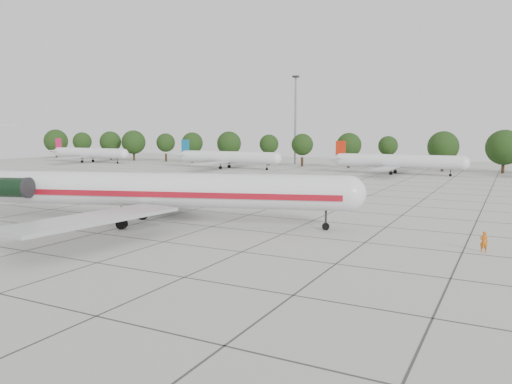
% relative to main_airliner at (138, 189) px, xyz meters
% --- Properties ---
extents(ground, '(260.00, 260.00, 0.00)m').
position_rel_main_airliner_xyz_m(ground, '(7.58, 2.44, -3.77)').
color(ground, '#B9B9B1').
rests_on(ground, ground).
extents(apron_joints, '(170.00, 170.00, 0.02)m').
position_rel_main_airliner_xyz_m(apron_joints, '(7.58, 17.44, -3.76)').
color(apron_joints, '#383838').
rests_on(apron_joints, ground).
extents(main_airliner, '(44.47, 33.96, 10.66)m').
position_rel_main_airliner_xyz_m(main_airliner, '(0.00, 0.00, 0.00)').
color(main_airliner, silver).
rests_on(main_airliner, ground).
extents(ground_crew, '(0.67, 0.48, 1.71)m').
position_rel_main_airliner_xyz_m(ground_crew, '(33.07, 3.56, -2.91)').
color(ground_crew, '#CD580C').
rests_on(ground_crew, ground).
extents(bg_airliner_a, '(28.24, 27.20, 7.40)m').
position_rel_main_airliner_xyz_m(bg_airliner_a, '(-81.58, 72.09, -0.86)').
color(bg_airliner_a, silver).
rests_on(bg_airliner_a, ground).
extents(bg_airliner_b, '(28.24, 27.20, 7.40)m').
position_rel_main_airliner_xyz_m(bg_airliner_b, '(-31.26, 70.68, -0.86)').
color(bg_airliner_b, silver).
rests_on(bg_airliner_b, ground).
extents(bg_airliner_c, '(28.24, 27.20, 7.40)m').
position_rel_main_airliner_xyz_m(bg_airliner_c, '(11.28, 73.90, -0.86)').
color(bg_airliner_c, silver).
rests_on(bg_airliner_c, ground).
extents(tree_line, '(249.86, 8.44, 10.22)m').
position_rel_main_airliner_xyz_m(tree_line, '(-4.10, 87.44, 2.22)').
color(tree_line, '#332114').
rests_on(tree_line, ground).
extents(floodlight_mast, '(1.60, 1.60, 25.45)m').
position_rel_main_airliner_xyz_m(floodlight_mast, '(-22.42, 94.44, 10.52)').
color(floodlight_mast, slate).
rests_on(floodlight_mast, ground).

